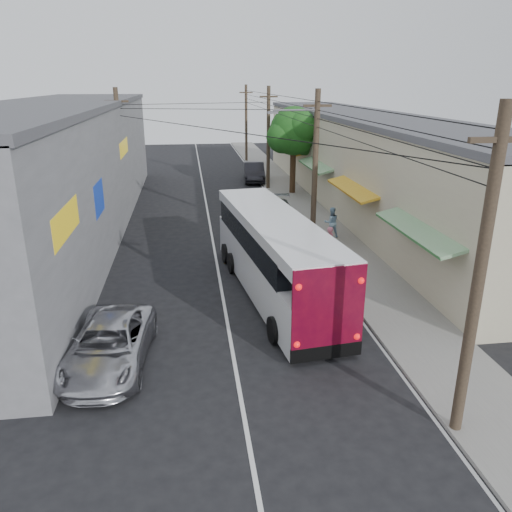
{
  "coord_description": "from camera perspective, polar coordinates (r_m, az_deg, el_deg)",
  "views": [
    {
      "loc": [
        -1.16,
        -11.62,
        8.33
      ],
      "look_at": [
        1.41,
        7.35,
        1.6
      ],
      "focal_mm": 35.0,
      "sensor_mm": 36.0,
      "label": 1
    }
  ],
  "objects": [
    {
      "name": "coach_bus",
      "position": [
        20.22,
        2.04,
        0.2
      ],
      "size": [
        3.72,
        11.57,
        3.28
      ],
      "rotation": [
        0.0,
        0.0,
        0.12
      ],
      "color": "white",
      "rests_on": "ground"
    },
    {
      "name": "sidewalk",
      "position": [
        33.57,
        5.73,
        5.01
      ],
      "size": [
        3.0,
        80.0,
        0.12
      ],
      "primitive_type": "cube",
      "color": "slate",
      "rests_on": "ground"
    },
    {
      "name": "building_left",
      "position": [
        30.87,
        -21.68,
        9.3
      ],
      "size": [
        7.2,
        36.0,
        7.25
      ],
      "color": "gray",
      "rests_on": "ground"
    },
    {
      "name": "parked_suv",
      "position": [
        29.2,
        2.32,
        4.48
      ],
      "size": [
        2.98,
        6.0,
        1.67
      ],
      "primitive_type": "imported",
      "rotation": [
        0.0,
        0.0,
        -0.11
      ],
      "color": "gray",
      "rests_on": "ground"
    },
    {
      "name": "building_right",
      "position": [
        36.12,
        12.22,
        10.7
      ],
      "size": [
        7.09,
        40.0,
        6.25
      ],
      "color": "#C0B999",
      "rests_on": "ground"
    },
    {
      "name": "utility_poles",
      "position": [
        32.51,
        -0.09,
        11.94
      ],
      "size": [
        11.8,
        45.28,
        8.0
      ],
      "color": "#473828",
      "rests_on": "ground"
    },
    {
      "name": "street_tree",
      "position": [
        38.66,
        4.42,
        13.88
      ],
      "size": [
        4.4,
        4.0,
        6.6
      ],
      "color": "#3F2B19",
      "rests_on": "ground"
    },
    {
      "name": "pedestrian_near",
      "position": [
        24.31,
        8.31,
        1.46
      ],
      "size": [
        0.69,
        0.56,
        1.65
      ],
      "primitive_type": "imported",
      "rotation": [
        0.0,
        0.0,
        3.46
      ],
      "color": "#CC6C82",
      "rests_on": "sidewalk"
    },
    {
      "name": "pedestrian_far",
      "position": [
        27.92,
        8.61,
        3.84
      ],
      "size": [
        0.83,
        0.65,
        1.68
      ],
      "primitive_type": "imported",
      "rotation": [
        0.0,
        0.0,
        3.16
      ],
      "color": "#94BBD8",
      "rests_on": "sidewalk"
    },
    {
      "name": "ground",
      "position": [
        14.35,
        -1.71,
        -16.14
      ],
      "size": [
        120.0,
        120.0,
        0.0
      ],
      "primitive_type": "plane",
      "color": "black",
      "rests_on": "ground"
    },
    {
      "name": "parked_car_mid",
      "position": [
        33.24,
        1.06,
        6.16
      ],
      "size": [
        2.32,
        4.52,
        1.47
      ],
      "primitive_type": "imported",
      "rotation": [
        0.0,
        0.0,
        0.14
      ],
      "color": "#25262A",
      "rests_on": "ground"
    },
    {
      "name": "parked_car_far",
      "position": [
        44.24,
        -0.22,
        9.57
      ],
      "size": [
        2.13,
        5.01,
        1.61
      ],
      "primitive_type": "imported",
      "rotation": [
        0.0,
        0.0,
        -0.09
      ],
      "color": "black",
      "rests_on": "ground"
    },
    {
      "name": "jeepney",
      "position": [
        16.14,
        -16.41,
        -9.73
      ],
      "size": [
        2.73,
        5.19,
        1.39
      ],
      "primitive_type": "imported",
      "rotation": [
        0.0,
        0.0,
        -0.09
      ],
      "color": "silver",
      "rests_on": "ground"
    }
  ]
}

